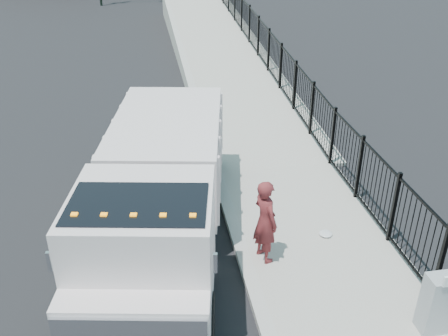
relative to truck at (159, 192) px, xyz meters
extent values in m
plane|color=black|center=(1.80, -0.72, -1.58)|extent=(120.00, 120.00, 0.00)
cube|color=#9E998E|center=(3.72, -2.72, -1.52)|extent=(3.55, 12.00, 0.12)
cube|color=#ADAAA3|center=(1.80, -2.72, -1.50)|extent=(0.30, 12.00, 0.16)
cube|color=#9E998E|center=(3.92, 15.28, -1.58)|extent=(3.95, 24.06, 3.19)
cube|color=black|center=(5.35, 11.28, -0.68)|extent=(0.10, 28.00, 1.80)
cube|color=black|center=(0.07, 0.41, -0.99)|extent=(2.39, 7.43, 0.24)
cube|color=silver|center=(-0.37, -2.04, 0.09)|extent=(2.93, 2.80, 2.16)
cube|color=silver|center=(-0.62, -3.37, -0.45)|extent=(2.64, 1.20, 1.08)
cube|color=black|center=(-0.42, -2.31, 0.74)|extent=(2.60, 1.81, 0.92)
cube|color=silver|center=(0.33, 1.79, 0.09)|extent=(3.37, 4.94, 1.84)
cube|color=silver|center=(-1.90, -2.86, 0.58)|extent=(0.08, 0.08, 0.38)
cube|color=silver|center=(0.76, -3.35, 0.58)|extent=(0.08, 0.08, 0.38)
cube|color=orange|center=(-1.45, -2.50, 1.20)|extent=(0.12, 0.10, 0.06)
cube|color=orange|center=(-0.97, -2.59, 1.20)|extent=(0.12, 0.10, 0.06)
cube|color=orange|center=(-0.49, -2.68, 1.20)|extent=(0.12, 0.10, 0.06)
cube|color=orange|center=(-0.01, -2.77, 1.20)|extent=(0.12, 0.10, 0.06)
cube|color=orange|center=(0.47, -2.86, 1.20)|extent=(0.12, 0.10, 0.06)
cylinder|color=black|center=(-1.63, -2.58, -1.04)|extent=(0.54, 1.13, 1.08)
cylinder|color=black|center=(0.61, -2.99, -1.04)|extent=(0.54, 1.13, 1.08)
cylinder|color=black|center=(-0.67, 2.63, -1.04)|extent=(0.54, 1.13, 1.08)
cylinder|color=black|center=(1.56, 2.22, -1.04)|extent=(0.54, 1.13, 1.08)
cylinder|color=black|center=(-0.46, 3.81, -1.04)|extent=(0.54, 1.13, 1.08)
cylinder|color=black|center=(1.78, 3.40, -1.04)|extent=(0.54, 1.13, 1.08)
imported|color=maroon|center=(2.24, -0.86, -0.46)|extent=(0.70, 0.85, 2.00)
cube|color=gray|center=(4.90, -3.48, -0.84)|extent=(0.55, 0.40, 1.25)
ellipsoid|color=silver|center=(3.94, -0.28, -1.42)|extent=(0.33, 0.33, 0.08)
camera|label=1|loc=(-0.16, -9.64, 5.79)|focal=40.00mm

